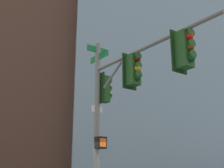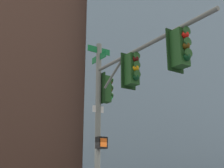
{
  "view_description": "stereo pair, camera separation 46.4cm",
  "coord_description": "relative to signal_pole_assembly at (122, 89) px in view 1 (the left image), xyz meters",
  "views": [
    {
      "loc": [
        -9.81,
        1.51,
        1.76
      ],
      "look_at": [
        -0.68,
        -0.08,
        4.43
      ],
      "focal_mm": 45.2,
      "sensor_mm": 36.0,
      "label": 1
    },
    {
      "loc": [
        -9.87,
        1.05,
        1.76
      ],
      "look_at": [
        -0.68,
        -0.08,
        4.43
      ],
      "focal_mm": 45.2,
      "sensor_mm": 36.0,
      "label": 2
    }
  ],
  "objects": [
    {
      "name": "building_brick_nearside",
      "position": [
        46.19,
        -9.09,
        22.26
      ],
      "size": [
        22.35,
        17.56,
        52.83
      ],
      "primitive_type": "cube",
      "color": "brown",
      "rests_on": "ground_plane"
    },
    {
      "name": "signal_pole_assembly",
      "position": [
        0.0,
        0.0,
        0.0
      ],
      "size": [
        5.15,
        2.85,
        6.24
      ],
      "rotation": [
        0.0,
        0.0,
        3.61
      ],
      "color": "slate",
      "rests_on": "ground_plane"
    },
    {
      "name": "building_glass_tower",
      "position": [
        40.47,
        -12.44,
        30.27
      ],
      "size": [
        30.48,
        26.14,
        68.84
      ],
      "primitive_type": "cube",
      "color": "#7A99B2",
      "rests_on": "ground_plane"
    },
    {
      "name": "building_brick_midblock",
      "position": [
        37.9,
        5.13,
        18.7
      ],
      "size": [
        19.48,
        18.22,
        45.71
      ],
      "primitive_type": "cube",
      "color": "#4C3328",
      "rests_on": "ground_plane"
    }
  ]
}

